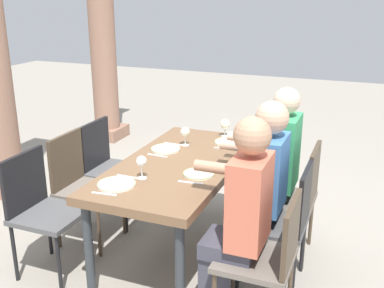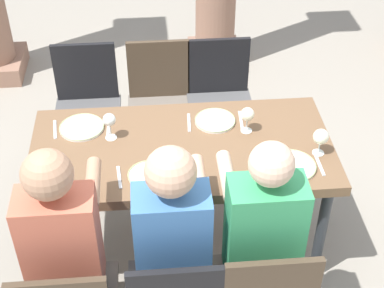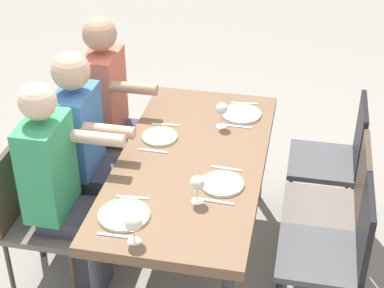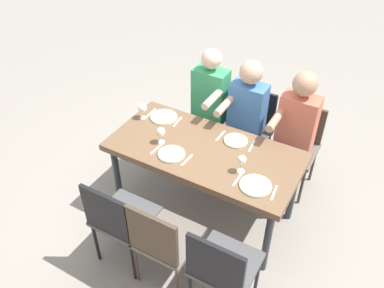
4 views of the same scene
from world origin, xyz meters
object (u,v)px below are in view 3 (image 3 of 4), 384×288
object	(u,v)px
chair_mid_north	(337,203)
diner_woman_green	(89,148)
dining_table	(191,170)
chair_west_south	(90,131)
diner_man_white	(62,188)
plate_2	(222,184)
chair_mid_south	(63,171)
diner_guest_third	(115,107)
chair_east_north	(336,250)
plate_1	(160,136)
plate_3	(124,215)
wine_glass_3	(133,223)
chair_east_south	(35,212)
wine_glass_0	(222,109)
chair_west_north	(337,156)
wine_glass_2	(197,184)
plate_0	(241,114)

from	to	relation	value
chair_mid_north	diner_woman_green	world-z (taller)	diner_woman_green
dining_table	chair_west_south	world-z (taller)	chair_west_south
diner_man_white	plate_2	size ratio (longest dim) A/B	5.67
chair_mid_south	diner_guest_third	size ratio (longest dim) A/B	0.66
plate_2	chair_east_north	bearing A→B (deg)	79.69
chair_west_south	chair_mid_north	xyz separation A→B (m)	(0.49, 1.64, 0.01)
plate_1	plate_3	world-z (taller)	same
diner_man_white	diner_woman_green	bearing A→B (deg)	177.98
dining_table	chair_west_south	distance (m)	1.02
chair_mid_south	plate_1	world-z (taller)	chair_mid_south
chair_west_south	wine_glass_3	world-z (taller)	wine_glass_3
chair_east_south	plate_2	size ratio (longest dim) A/B	3.83
wine_glass_0	plate_1	size ratio (longest dim) A/B	0.75
plate_3	chair_west_north	bearing A→B (deg)	137.48
diner_man_white	chair_east_south	bearing A→B (deg)	-89.04
plate_2	chair_west_south	bearing A→B (deg)	-127.61
wine_glass_3	diner_guest_third	bearing A→B (deg)	-158.64
chair_east_south	plate_3	bearing A→B (deg)	68.35
chair_east_south	wine_glass_3	distance (m)	0.89
diner_woman_green	wine_glass_2	world-z (taller)	diner_woman_green
chair_west_south	wine_glass_3	bearing A→B (deg)	28.06
chair_west_north	wine_glass_2	xyz separation A→B (m)	(0.95, -0.72, 0.35)
chair_west_south	plate_1	xyz separation A→B (m)	(0.40, 0.59, 0.27)
chair_west_south	diner_guest_third	bearing A→B (deg)	89.12
chair_east_north	chair_east_south	bearing A→B (deg)	-90.00
chair_east_north	wine_glass_2	world-z (taller)	wine_glass_2
chair_mid_north	diner_guest_third	bearing A→B (deg)	-108.53
plate_1	wine_glass_3	bearing A→B (deg)	6.67
chair_west_south	chair_mid_south	distance (m)	0.49
dining_table	chair_east_south	distance (m)	0.90
plate_0	plate_1	distance (m)	0.57
diner_guest_third	plate_3	xyz separation A→B (m)	(1.14, 0.41, 0.06)
diner_guest_third	plate_0	distance (m)	0.84
chair_west_south	chair_mid_south	size ratio (longest dim) A/B	0.98
chair_west_north	wine_glass_2	bearing A→B (deg)	-36.94
diner_man_white	plate_1	xyz separation A→B (m)	(-0.50, 0.42, 0.07)
chair_mid_north	diner_woman_green	size ratio (longest dim) A/B	0.68
diner_woman_green	diner_guest_third	distance (m)	0.49
chair_west_south	diner_woman_green	size ratio (longest dim) A/B	0.66
plate_1	wine_glass_3	size ratio (longest dim) A/B	1.40
wine_glass_3	dining_table	bearing A→B (deg)	170.42
chair_mid_south	chair_east_north	bearing A→B (deg)	75.99
chair_mid_north	chair_east_south	size ratio (longest dim) A/B	1.00
chair_mid_north	plate_0	bearing A→B (deg)	-126.71
chair_mid_south	chair_east_south	size ratio (longest dim) A/B	0.99
chair_mid_south	plate_2	size ratio (longest dim) A/B	3.78
chair_mid_north	chair_east_south	bearing A→B (deg)	-76.02
chair_mid_south	plate_1	size ratio (longest dim) A/B	4.10
chair_mid_south	plate_0	world-z (taller)	chair_mid_south
chair_west_south	diner_woman_green	world-z (taller)	diner_woman_green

